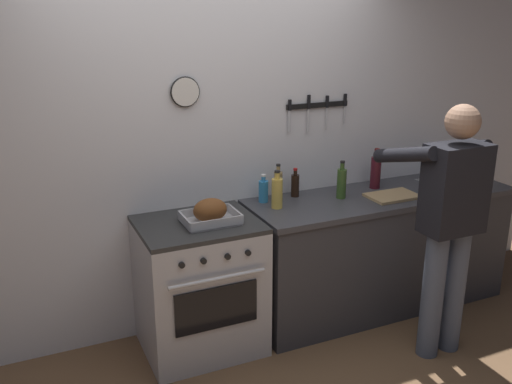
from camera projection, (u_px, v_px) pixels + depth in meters
wall_back at (209, 146)px, 3.85m from camera, size 6.00×0.13×2.60m
counter_block at (379, 249)px, 4.27m from camera, size 2.03×0.65×0.90m
stove at (200, 286)px, 3.71m from camera, size 0.76×0.67×0.90m
person_cook at (449, 216)px, 3.52m from camera, size 0.51×0.63×1.66m
roasting_pan at (210, 213)px, 3.54m from camera, size 0.35×0.26×0.16m
cutting_board at (393, 196)px, 4.04m from camera, size 0.36×0.24×0.02m
bottle_dish_soap at (263, 191)px, 3.93m from camera, size 0.07×0.07×0.20m
bottle_vinegar at (278, 185)px, 3.97m from camera, size 0.06×0.06×0.26m
bottle_soy_sauce at (295, 185)px, 4.04m from camera, size 0.06×0.06×0.21m
bottle_wine_red at (376, 172)px, 4.22m from camera, size 0.08×0.08×0.31m
bottle_cooking_oil at (277, 192)px, 3.80m from camera, size 0.08×0.08×0.26m
bottle_olive_oil at (342, 183)px, 4.00m from camera, size 0.07×0.07×0.27m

